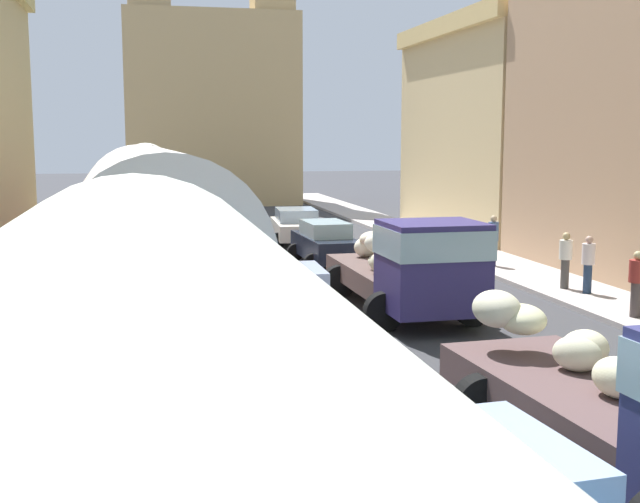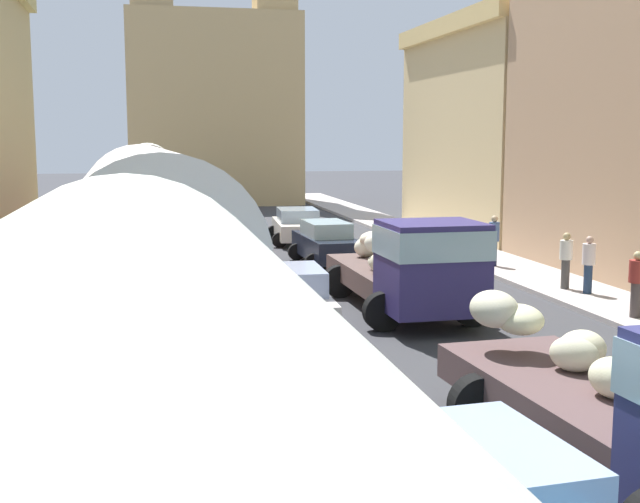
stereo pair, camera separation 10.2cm
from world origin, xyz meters
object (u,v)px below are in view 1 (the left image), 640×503
(car_3, at_px, (292,300))
(pedestrian_1, at_px, (565,259))
(car_0, at_px, (325,243))
(pedestrian_2, at_px, (637,282))
(cargo_truck_1, at_px, (411,265))
(parked_bus_1, at_px, (151,265))
(car_1, at_px, (296,226))
(pedestrian_0, at_px, (493,239))
(car_4, at_px, (221,223))
(pedestrian_3, at_px, (588,263))
(parked_bus_3, at_px, (147,186))
(parked_bus_2, at_px, (152,214))

(car_3, bearing_deg, pedestrian_1, 18.99)
(car_0, bearing_deg, pedestrian_2, -62.85)
(cargo_truck_1, bearing_deg, parked_bus_1, -139.65)
(car_0, bearing_deg, car_1, 88.88)
(cargo_truck_1, bearing_deg, pedestrian_0, 51.69)
(car_1, relative_size, car_4, 1.13)
(car_0, distance_m, pedestrian_1, 8.54)
(pedestrian_0, bearing_deg, cargo_truck_1, -128.31)
(parked_bus_1, height_order, pedestrian_0, parked_bus_1)
(car_0, height_order, car_4, car_4)
(pedestrian_0, height_order, pedestrian_3, pedestrian_0)
(car_0, relative_size, pedestrian_2, 2.44)
(parked_bus_3, relative_size, car_4, 2.19)
(car_1, bearing_deg, pedestrian_2, -72.45)
(parked_bus_1, distance_m, car_3, 5.74)
(parked_bus_3, distance_m, cargo_truck_1, 18.74)
(parked_bus_3, relative_size, pedestrian_3, 4.86)
(parked_bus_2, height_order, pedestrian_0, parked_bus_2)
(car_3, xyz_separation_m, pedestrian_2, (8.18, -0.87, 0.24))
(parked_bus_2, bearing_deg, pedestrian_3, -21.19)
(car_3, relative_size, pedestrian_0, 2.10)
(parked_bus_2, bearing_deg, pedestrian_0, 3.06)
(pedestrian_0, height_order, pedestrian_1, pedestrian_0)
(car_0, bearing_deg, parked_bus_2, -154.41)
(parked_bus_3, height_order, cargo_truck_1, parked_bus_3)
(parked_bus_1, bearing_deg, cargo_truck_1, 40.35)
(cargo_truck_1, height_order, car_4, cargo_truck_1)
(car_1, bearing_deg, pedestrian_0, -58.17)
(parked_bus_2, bearing_deg, car_1, 55.83)
(car_1, distance_m, pedestrian_1, 13.66)
(pedestrian_2, bearing_deg, car_3, 173.95)
(car_0, bearing_deg, parked_bus_1, -113.57)
(parked_bus_1, distance_m, cargo_truck_1, 8.31)
(car_3, bearing_deg, parked_bus_1, -125.07)
(parked_bus_1, xyz_separation_m, pedestrian_1, (11.58, 7.41, -1.36))
(parked_bus_2, bearing_deg, cargo_truck_1, -43.47)
(pedestrian_0, relative_size, pedestrian_3, 1.05)
(parked_bus_1, relative_size, car_3, 2.46)
(car_3, relative_size, car_4, 1.00)
(car_0, distance_m, car_3, 9.86)
(parked_bus_3, relative_size, cargo_truck_1, 1.23)
(pedestrian_0, xyz_separation_m, pedestrian_2, (0.04, -8.06, -0.07))
(cargo_truck_1, distance_m, car_1, 14.63)
(parked_bus_1, distance_m, car_0, 15.28)
(cargo_truck_1, height_order, pedestrian_1, cargo_truck_1)
(car_4, distance_m, pedestrian_0, 12.44)
(parked_bus_1, xyz_separation_m, parked_bus_2, (0.19, 11.11, -0.21))
(pedestrian_0, xyz_separation_m, pedestrian_1, (0.26, -4.30, -0.05))
(parked_bus_3, bearing_deg, car_1, -26.94)
(car_1, height_order, car_3, car_3)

